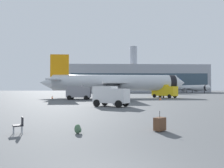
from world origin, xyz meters
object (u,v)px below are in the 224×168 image
safety_cone_far (52,97)px  rolling_suitcase (160,124)px  safety_cone_near (160,98)px  service_truck (78,92)px  gate_chair (19,124)px  airplane_at_gate (114,83)px  safety_cone_mid (107,95)px  fuel_truck (164,91)px  traveller_backpack (78,129)px  airplane_taxiing (191,88)px  cargo_van (111,95)px

safety_cone_far → rolling_suitcase: 38.61m
safety_cone_near → safety_cone_far: bearing=165.0°
service_truck → gate_chair: (1.25, -30.96, -1.11)m
airplane_at_gate → safety_cone_mid: size_ratio=46.45×
fuel_truck → traveller_backpack: bearing=-112.2°
safety_cone_far → fuel_truck: bearing=5.9°
airplane_at_gate → safety_cone_near: airplane_at_gate is taller
airplane_taxiing → service_truck: airplane_taxiing is taller
airplane_at_gate → gate_chair: (-6.46, -38.75, -3.16)m
airplane_taxiing → rolling_suitcase: (-39.79, -88.78, -2.20)m
cargo_van → gate_chair: (-5.00, -15.25, -0.95)m
safety_cone_far → traveller_backpack: safety_cone_far is taller
safety_cone_far → rolling_suitcase: bearing=-66.8°
safety_cone_near → safety_cone_far: safety_cone_far is taller
rolling_suitcase → safety_cone_far: bearing=113.2°
rolling_suitcase → gate_chair: (-7.33, -0.46, 0.11)m
airplane_taxiing → cargo_van: 85.15m
safety_cone_mid → traveller_backpack: safety_cone_mid is taller
cargo_van → safety_cone_near: (10.27, 14.48, -1.13)m
traveller_backpack → fuel_truck: bearing=67.8°
service_truck → rolling_suitcase: size_ratio=4.50×
safety_cone_near → rolling_suitcase: rolling_suitcase is taller
airplane_taxiing → safety_cone_mid: bearing=-135.2°
fuel_truck → gate_chair: (-18.72, -38.68, -1.27)m
service_truck → safety_cone_mid: bearing=69.7°
rolling_suitcase → gate_chair: bearing=-176.4°
airplane_taxiing → fuel_truck: bearing=-119.3°
service_truck → gate_chair: bearing=-87.7°
traveller_backpack → rolling_suitcase: bearing=5.9°
safety_cone_near → safety_cone_mid: bearing=120.9°
cargo_van → gate_chair: 16.08m
rolling_suitcase → safety_cone_near: bearing=74.8°
airplane_at_gate → rolling_suitcase: bearing=-88.7°
service_truck → gate_chair: service_truck is taller
service_truck → safety_cone_near: bearing=-4.3°
airplane_taxiing → gate_chair: (-47.12, -89.24, -2.09)m
safety_cone_mid → rolling_suitcase: rolling_suitcase is taller
airplane_at_gate → gate_chair: bearing=-99.5°
safety_cone_near → rolling_suitcase: 30.32m
safety_cone_near → safety_cone_mid: safety_cone_mid is taller
safety_cone_mid → rolling_suitcase: size_ratio=0.70×
service_truck → safety_cone_mid: size_ratio=6.43×
safety_cone_near → cargo_van: bearing=-125.4°
service_truck → fuel_truck: size_ratio=0.81×
rolling_suitcase → gate_chair: size_ratio=1.28×
cargo_van → gate_chair: bearing=-108.2°
safety_cone_near → safety_cone_mid: size_ratio=0.85×
airplane_at_gate → rolling_suitcase: airplane_at_gate is taller
cargo_van → safety_cone_far: size_ratio=7.03×
airplane_at_gate → rolling_suitcase: size_ratio=32.46×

